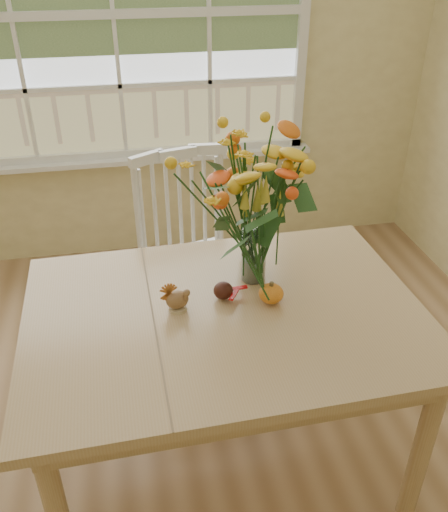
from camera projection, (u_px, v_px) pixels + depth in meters
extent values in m
cube|color=#D4C487|center=(116.00, 50.00, 3.19)|extent=(4.00, 0.02, 2.70)
cube|color=silver|center=(113.00, 13.00, 3.07)|extent=(2.20, 0.00, 1.60)
cube|color=white|center=(127.00, 160.00, 3.47)|extent=(2.42, 0.12, 0.03)
cube|color=tan|center=(225.00, 315.00, 1.98)|extent=(1.47, 1.06, 0.04)
cube|color=tan|center=(225.00, 330.00, 2.02)|extent=(1.34, 0.94, 0.10)
cylinder|color=tan|center=(67.00, 345.00, 2.43)|extent=(0.07, 0.07, 0.73)
cylinder|color=tan|center=(422.00, 449.00, 1.94)|extent=(0.07, 0.07, 0.73)
cylinder|color=tan|center=(332.00, 309.00, 2.66)|extent=(0.07, 0.07, 0.73)
cube|color=white|center=(196.00, 270.00, 2.72)|extent=(0.58, 0.56, 0.05)
cube|color=white|center=(180.00, 206.00, 2.72)|extent=(0.48, 0.15, 0.55)
cylinder|color=white|center=(175.00, 341.00, 2.65)|extent=(0.04, 0.04, 0.48)
cylinder|color=white|center=(152.00, 302.00, 2.92)|extent=(0.04, 0.04, 0.48)
cylinder|color=white|center=(244.00, 321.00, 2.78)|extent=(0.04, 0.04, 0.48)
cylinder|color=white|center=(216.00, 286.00, 3.05)|extent=(0.04, 0.04, 0.48)
cylinder|color=white|center=(254.00, 255.00, 2.10)|extent=(0.10, 0.10, 0.22)
ellipsoid|color=orange|center=(271.00, 294.00, 2.00)|extent=(0.09, 0.09, 0.07)
cylinder|color=#CCB78C|center=(178.00, 308.00, 1.98)|extent=(0.07, 0.07, 0.01)
ellipsoid|color=brown|center=(177.00, 300.00, 1.96)|extent=(0.09, 0.08, 0.07)
ellipsoid|color=#38160F|center=(223.00, 291.00, 2.02)|extent=(0.07, 0.07, 0.07)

